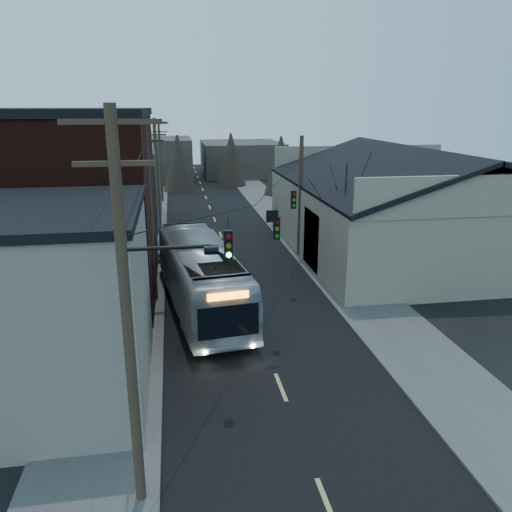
{
  "coord_description": "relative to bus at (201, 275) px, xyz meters",
  "views": [
    {
      "loc": [
        -3.73,
        -8.57,
        10.44
      ],
      "look_at": [
        0.31,
        15.68,
        3.0
      ],
      "focal_mm": 35.0,
      "sensor_mm": 36.0,
      "label": 1
    }
  ],
  "objects": [
    {
      "name": "sidewalk_left",
      "position": [
        -3.98,
        13.35,
        -1.73
      ],
      "size": [
        4.0,
        110.0,
        0.12
      ],
      "primitive_type": "cube",
      "color": "#474744",
      "rests_on": "ground"
    },
    {
      "name": "building_brick",
      "position": [
        -7.48,
        3.35,
        3.21
      ],
      "size": [
        10.0,
        12.0,
        10.0
      ],
      "primitive_type": "cube",
      "color": "black",
      "rests_on": "ground"
    },
    {
      "name": "sidewalk_right",
      "position": [
        9.02,
        13.35,
        -1.73
      ],
      "size": [
        4.0,
        110.0,
        0.12
      ],
      "primitive_type": "cube",
      "color": "#474744",
      "rests_on": "ground"
    },
    {
      "name": "building_far_left",
      "position": [
        -3.48,
        48.35,
        1.21
      ],
      "size": [
        10.0,
        12.0,
        6.0
      ],
      "primitive_type": "cube",
      "color": "#38322C",
      "rests_on": "ground"
    },
    {
      "name": "building_clapboard",
      "position": [
        -6.48,
        -7.65,
        1.71
      ],
      "size": [
        8.0,
        8.0,
        7.0
      ],
      "primitive_type": "cube",
      "color": "gray",
      "rests_on": "ground"
    },
    {
      "name": "parked_car",
      "position": [
        -1.78,
        9.98,
        -1.08
      ],
      "size": [
        1.66,
        4.4,
        1.43
      ],
      "primitive_type": "imported",
      "rotation": [
        0.0,
        0.0,
        0.03
      ],
      "color": "#9D9FA4",
      "rests_on": "ground"
    },
    {
      "name": "bare_tree",
      "position": [
        9.02,
        3.35,
        1.81
      ],
      "size": [
        0.4,
        0.4,
        7.2
      ],
      "primitive_type": "cone",
      "color": "black",
      "rests_on": "ground"
    },
    {
      "name": "utility_lines",
      "position": [
        -0.59,
        7.49,
        3.16
      ],
      "size": [
        11.24,
        45.28,
        10.5
      ],
      "color": "#382B1E",
      "rests_on": "ground"
    },
    {
      "name": "bus",
      "position": [
        0.0,
        0.0,
        0.0
      ],
      "size": [
        4.58,
        13.13,
        3.58
      ],
      "primitive_type": "imported",
      "rotation": [
        0.0,
        0.0,
        3.27
      ],
      "color": "#ABB2B7",
      "rests_on": "ground"
    },
    {
      "name": "building_far_right",
      "position": [
        9.52,
        53.35,
        0.71
      ],
      "size": [
        12.0,
        14.0,
        5.0
      ],
      "primitive_type": "cube",
      "color": "#38322C",
      "rests_on": "ground"
    },
    {
      "name": "road_surface",
      "position": [
        2.52,
        13.35,
        -1.78
      ],
      "size": [
        9.0,
        110.0,
        0.02
      ],
      "primitive_type": "cube",
      "color": "black",
      "rests_on": "ground"
    },
    {
      "name": "building_left_far",
      "position": [
        -6.98,
        19.35,
        1.71
      ],
      "size": [
        9.0,
        14.0,
        7.0
      ],
      "primitive_type": "cube",
      "color": "#38322C",
      "rests_on": "ground"
    },
    {
      "name": "warehouse",
      "position": [
        15.52,
        8.35,
        0.91
      ],
      "size": [
        16.16,
        20.6,
        7.73
      ],
      "color": "gray",
      "rests_on": "ground"
    }
  ]
}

